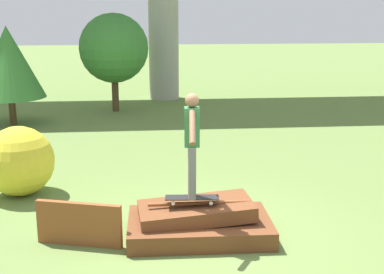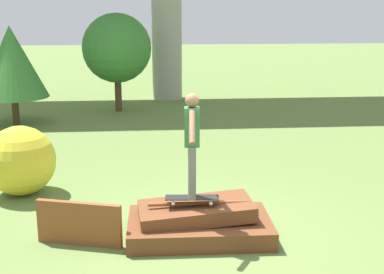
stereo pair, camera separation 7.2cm
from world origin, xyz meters
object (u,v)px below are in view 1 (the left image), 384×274
Objects in this scene: tree_behind_left at (114,48)px; tree_behind_right at (8,62)px; skateboard at (192,198)px; skater at (192,139)px; bush_yellow_flowering at (19,161)px.

tree_behind_left reaches higher than tree_behind_right.
tree_behind_right reaches higher than skateboard.
skater is at bearing -61.40° from tree_behind_right.
skater is 10.24m from tree_behind_left.
skater is 3.82m from bush_yellow_flowering.
tree_behind_left reaches higher than skateboard.
skater is at bearing -35.94° from bush_yellow_flowering.
skater is at bearing -81.01° from tree_behind_left.
skateboard is 0.28× the size of tree_behind_right.
tree_behind_left is 1.11× the size of tree_behind_right.
tree_behind_right is at bearing 118.60° from skateboard.
skater is 0.55× the size of tree_behind_right.
tree_behind_right is (-4.52, 8.28, 0.29)m from skater.
tree_behind_left is at bearing 98.99° from skater.
skateboard is 9.51m from tree_behind_right.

